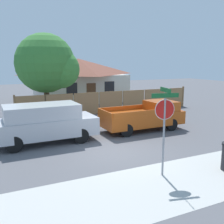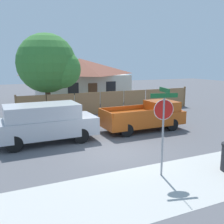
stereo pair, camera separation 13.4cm
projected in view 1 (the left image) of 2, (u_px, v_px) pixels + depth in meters
The scene contains 8 objects.
ground_plane at pixel (116, 151), 11.74m from camera, with size 80.00×80.00×0.00m, color #56565B.
sidewalk_strip at pixel (164, 184), 8.54m from camera, with size 36.00×3.20×0.01m.
wooden_fence at pixel (111, 102), 20.50m from camera, with size 14.36×0.12×1.79m.
house at pixel (78, 78), 27.52m from camera, with size 8.96×8.04×4.29m.
oak_tree at pixel (48, 65), 19.31m from camera, with size 4.60×4.38×6.04m.
red_suv at pixel (44, 122), 12.80m from camera, with size 5.00×2.04×1.92m.
orange_pickup at pixel (145, 116), 15.30m from camera, with size 4.83×1.93×1.65m.
stop_sign at pixel (164, 117), 8.87m from camera, with size 0.94×0.84×3.09m.
Camera 1 is at (-4.96, -10.04, 3.94)m, focal length 42.00 mm.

